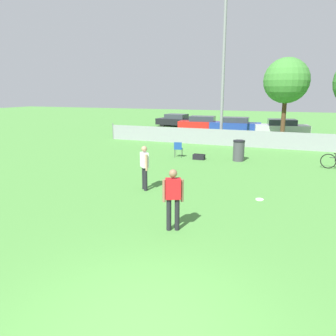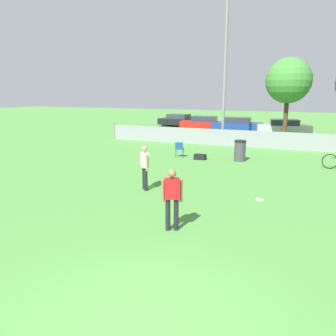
% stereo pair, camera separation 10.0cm
% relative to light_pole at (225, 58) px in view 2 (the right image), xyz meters
% --- Properties ---
extents(ground_plane, '(120.00, 120.00, 0.00)m').
position_rel_light_pole_xyz_m(ground_plane, '(2.95, -18.69, -5.78)').
color(ground_plane, '#4C8C3D').
extents(fence_backline, '(22.53, 0.07, 1.21)m').
position_rel_light_pole_xyz_m(fence_backline, '(2.95, -0.69, -5.23)').
color(fence_backline, gray).
rests_on(fence_backline, ground_plane).
extents(light_pole, '(0.90, 0.36, 9.99)m').
position_rel_light_pole_xyz_m(light_pole, '(0.00, 0.00, 0.00)').
color(light_pole, gray).
rests_on(light_pole, ground_plane).
extents(tree_near_pole, '(3.24, 3.24, 5.99)m').
position_rel_light_pole_xyz_m(tree_near_pole, '(3.93, 3.14, -1.44)').
color(tree_near_pole, '#4C331E').
rests_on(tree_near_pole, ground_plane).
extents(player_receiver_white, '(0.43, 0.44, 1.66)m').
position_rel_light_pole_xyz_m(player_receiver_white, '(-0.18, -11.96, -4.82)').
color(player_receiver_white, black).
rests_on(player_receiver_white, ground_plane).
extents(player_defender_red, '(0.51, 0.36, 1.66)m').
position_rel_light_pole_xyz_m(player_defender_red, '(2.10, -14.99, -4.82)').
color(player_defender_red, black).
rests_on(player_defender_red, ground_plane).
extents(frisbee_disc, '(0.27, 0.27, 0.03)m').
position_rel_light_pole_xyz_m(frisbee_disc, '(3.96, -11.58, -5.77)').
color(frisbee_disc, white).
rests_on(frisbee_disc, ground_plane).
extents(folding_chair_sideline, '(0.50, 0.50, 0.86)m').
position_rel_light_pole_xyz_m(folding_chair_sideline, '(-1.16, -5.58, -5.27)').
color(folding_chair_sideline, '#333338').
rests_on(folding_chair_sideline, ground_plane).
extents(trash_bin, '(0.62, 0.62, 1.10)m').
position_rel_light_pole_xyz_m(trash_bin, '(2.17, -5.38, -5.23)').
color(trash_bin, '#3F3F44').
rests_on(trash_bin, ground_plane).
extents(gear_bag_sideline, '(0.63, 0.35, 0.31)m').
position_rel_light_pole_xyz_m(gear_bag_sideline, '(0.11, -5.79, -5.64)').
color(gear_bag_sideline, black).
rests_on(gear_bag_sideline, ground_plane).
extents(parked_car_dark, '(4.22, 2.21, 1.30)m').
position_rel_light_pole_xyz_m(parked_car_dark, '(-6.95, 9.88, -5.14)').
color(parked_car_dark, black).
rests_on(parked_car_dark, ground_plane).
extents(parked_car_red, '(4.57, 2.11, 1.33)m').
position_rel_light_pole_xyz_m(parked_car_red, '(-3.50, 7.61, -5.13)').
color(parked_car_red, black).
rests_on(parked_car_red, ground_plane).
extents(parked_car_blue, '(4.60, 1.96, 1.33)m').
position_rel_light_pole_xyz_m(parked_car_blue, '(-0.34, 7.37, -5.12)').
color(parked_car_blue, black).
rests_on(parked_car_blue, ground_plane).
extents(parked_car_silver, '(4.60, 2.51, 1.32)m').
position_rel_light_pole_xyz_m(parked_car_silver, '(3.70, 6.67, -5.12)').
color(parked_car_silver, black).
rests_on(parked_car_silver, ground_plane).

